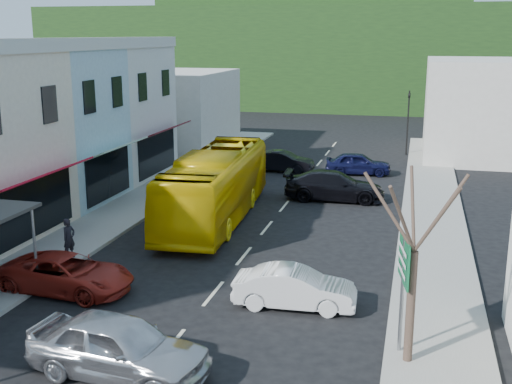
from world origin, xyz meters
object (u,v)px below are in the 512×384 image
(bus, at_px, (216,188))
(pedestrian_left, at_px, (69,237))
(traffic_signal, at_px, (408,123))
(direction_sign, at_px, (402,296))
(car_red, at_px, (67,272))
(street_tree, at_px, (414,251))
(car_silver, at_px, (119,351))
(car_white, at_px, (295,287))

(bus, bearing_deg, pedestrian_left, -121.64)
(bus, relative_size, traffic_signal, 2.44)
(bus, xyz_separation_m, direction_sign, (9.12, -11.72, 0.22))
(car_red, height_order, street_tree, street_tree)
(pedestrian_left, height_order, street_tree, street_tree)
(bus, distance_m, direction_sign, 14.85)
(car_silver, distance_m, car_red, 6.45)
(car_silver, bearing_deg, street_tree, -65.37)
(car_white, relative_size, direction_sign, 1.25)
(car_white, height_order, car_red, same)
(bus, bearing_deg, car_white, -62.11)
(car_red, height_order, direction_sign, direction_sign)
(car_silver, relative_size, traffic_signal, 0.93)
(car_silver, relative_size, car_red, 0.96)
(car_white, xyz_separation_m, direction_sign, (3.46, -2.50, 1.07))
(car_silver, distance_m, direction_sign, 7.76)
(pedestrian_left, height_order, direction_sign, direction_sign)
(car_white, height_order, street_tree, street_tree)
(car_silver, distance_m, car_white, 6.56)
(car_silver, xyz_separation_m, car_red, (-4.31, 4.80, 0.00))
(car_white, bearing_deg, car_silver, 143.33)
(car_white, xyz_separation_m, car_red, (-7.94, -0.66, 0.00))
(car_silver, height_order, traffic_signal, traffic_signal)
(direction_sign, height_order, street_tree, street_tree)
(direction_sign, height_order, traffic_signal, traffic_signal)
(street_tree, bearing_deg, traffic_signal, 91.50)
(traffic_signal, bearing_deg, pedestrian_left, 77.99)
(direction_sign, xyz_separation_m, traffic_signal, (-0.60, 31.61, 0.61))
(car_silver, bearing_deg, direction_sign, -61.16)
(bus, xyz_separation_m, car_silver, (2.03, -14.68, -0.85))
(car_white, distance_m, traffic_signal, 29.30)
(street_tree, bearing_deg, car_silver, -161.49)
(direction_sign, bearing_deg, car_red, 160.76)
(car_red, bearing_deg, car_white, -80.99)
(bus, height_order, car_red, bus)
(car_silver, height_order, car_red, same)
(traffic_signal, bearing_deg, car_red, 82.54)
(car_white, relative_size, car_red, 0.96)
(bus, distance_m, car_white, 10.85)
(pedestrian_left, bearing_deg, car_white, -86.12)
(direction_sign, distance_m, street_tree, 1.60)
(car_silver, distance_m, traffic_signal, 35.22)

